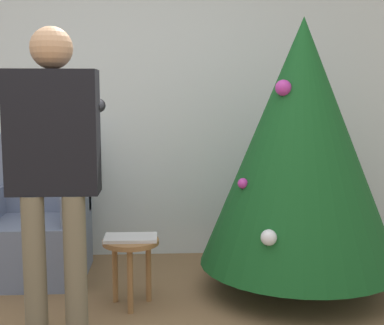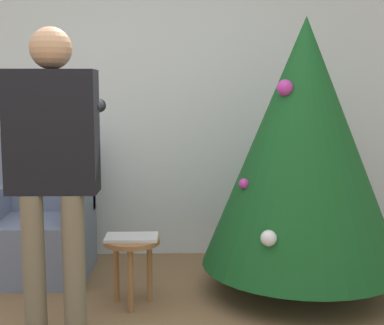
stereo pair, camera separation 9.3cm
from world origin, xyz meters
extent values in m
cube|color=silver|center=(0.00, 2.23, 1.35)|extent=(8.00, 0.06, 2.70)
cylinder|color=brown|center=(1.21, 1.32, 0.10)|extent=(0.10, 0.10, 0.19)
cone|color=#144C1E|center=(1.21, 1.32, 1.01)|extent=(1.33, 1.33, 1.64)
sphere|color=white|center=(0.91, 0.85, 0.50)|extent=(0.10, 0.10, 0.10)
sphere|color=red|center=(1.58, 1.43, 0.90)|extent=(0.09, 0.09, 0.09)
sphere|color=#B23399|center=(1.05, 1.19, 1.38)|extent=(0.10, 0.10, 0.10)
sphere|color=#2856B2|center=(1.50, 1.53, 0.99)|extent=(0.11, 0.11, 0.11)
sphere|color=#B23399|center=(0.80, 1.15, 0.77)|extent=(0.07, 0.07, 0.07)
cube|color=slate|center=(-0.65, 1.68, 0.22)|extent=(0.75, 0.71, 0.44)
cube|color=slate|center=(-0.65, 1.97, 0.74)|extent=(0.75, 0.14, 0.60)
cube|color=slate|center=(-0.33, 1.68, 0.54)|extent=(0.12, 0.64, 0.21)
cylinder|color=#6B604C|center=(-0.38, 0.59, 0.41)|extent=(0.12, 0.12, 0.82)
cylinder|color=#6B604C|center=(-0.17, 0.59, 0.41)|extent=(0.12, 0.12, 0.82)
cube|color=black|center=(-0.28, 0.65, 1.14)|extent=(0.47, 0.20, 0.65)
sphere|color=tan|center=(-0.28, 0.69, 1.58)|extent=(0.22, 0.22, 0.22)
cylinder|color=black|center=(-0.48, 0.84, 1.27)|extent=(0.08, 0.30, 0.08)
cylinder|color=black|center=(-0.08, 0.84, 1.27)|extent=(0.08, 0.30, 0.08)
cube|color=white|center=(-0.08, 1.03, 1.27)|extent=(0.04, 0.14, 0.04)
cylinder|color=olive|center=(0.09, 1.12, 0.42)|extent=(0.35, 0.35, 0.03)
cylinder|color=olive|center=(0.09, 0.99, 0.20)|extent=(0.04, 0.04, 0.40)
cylinder|color=olive|center=(0.20, 1.18, 0.20)|extent=(0.04, 0.04, 0.40)
cylinder|color=olive|center=(-0.02, 1.18, 0.20)|extent=(0.04, 0.04, 0.40)
cube|color=silver|center=(0.09, 1.12, 0.44)|extent=(0.33, 0.20, 0.02)
camera|label=1|loc=(0.29, -2.16, 1.35)|focal=50.00mm
camera|label=2|loc=(0.38, -2.16, 1.35)|focal=50.00mm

